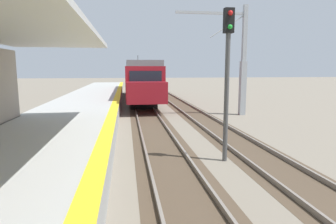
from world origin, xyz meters
The scene contains 6 objects.
station_platform centered at (-2.50, 16.00, 0.45)m, with size 5.00×80.00×0.91m.
track_pair_nearest_platform centered at (1.90, 20.00, 0.05)m, with size 2.34×120.00×0.16m.
track_pair_middle centered at (5.30, 20.00, 0.05)m, with size 2.34×120.00×0.16m.
approaching_train centered at (1.90, 34.02, 2.18)m, with size 2.93×19.60×4.76m.
rail_signal_post centered at (3.90, 14.12, 3.19)m, with size 0.32×0.34×5.20m.
catenary_pylon_far_side centered at (8.28, 23.84, 3.60)m, with size 5.00×0.40×7.50m.
Camera 1 is at (0.49, 4.74, 3.22)m, focal length 30.61 mm.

